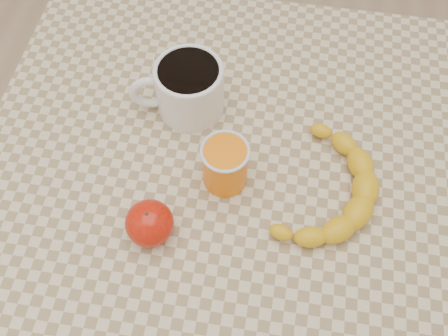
% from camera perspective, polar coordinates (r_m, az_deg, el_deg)
% --- Properties ---
extents(ground, '(3.00, 3.00, 0.00)m').
position_cam_1_polar(ground, '(1.48, 0.00, -15.02)').
color(ground, tan).
rests_on(ground, ground).
extents(table, '(0.80, 0.80, 0.75)m').
position_cam_1_polar(table, '(0.86, 0.00, -3.53)').
color(table, beige).
rests_on(table, ground).
extents(coffee_mug, '(0.17, 0.14, 0.09)m').
position_cam_1_polar(coffee_mug, '(0.81, -4.17, 9.21)').
color(coffee_mug, white).
rests_on(coffee_mug, table).
extents(orange_juice_glass, '(0.07, 0.07, 0.08)m').
position_cam_1_polar(orange_juice_glass, '(0.74, 0.12, 0.39)').
color(orange_juice_glass, orange).
rests_on(orange_juice_glass, table).
extents(apple, '(0.09, 0.09, 0.06)m').
position_cam_1_polar(apple, '(0.72, -8.50, -6.25)').
color(apple, '#A20D05').
rests_on(apple, table).
extents(banana, '(0.36, 0.38, 0.04)m').
position_cam_1_polar(banana, '(0.76, 11.58, -2.42)').
color(banana, yellow).
rests_on(banana, table).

